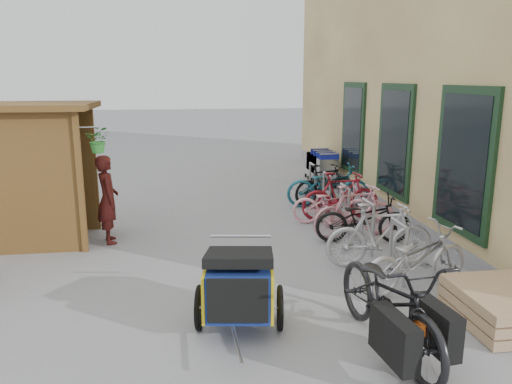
{
  "coord_description": "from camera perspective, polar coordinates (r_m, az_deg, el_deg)",
  "views": [
    {
      "loc": [
        -0.61,
        -6.29,
        2.81
      ],
      "look_at": [
        0.5,
        1.5,
        1.0
      ],
      "focal_mm": 35.0,
      "sensor_mm": 36.0,
      "label": 1
    }
  ],
  "objects": [
    {
      "name": "ground",
      "position": [
        6.92,
        -2.4,
        -11.03
      ],
      "size": [
        80.0,
        80.0,
        0.0
      ],
      "primitive_type": "plane",
      "color": "gray"
    },
    {
      "name": "building",
      "position": [
        12.93,
        26.13,
        14.71
      ],
      "size": [
        6.07,
        13.0,
        7.0
      ],
      "color": "#E4CF83",
      "rests_on": "ground"
    },
    {
      "name": "kiosk",
      "position": [
        9.25,
        -24.85,
        3.93
      ],
      "size": [
        2.49,
        1.65,
        2.4
      ],
      "color": "brown",
      "rests_on": "ground"
    },
    {
      "name": "bike_rack",
      "position": [
        9.45,
        10.09,
        -1.3
      ],
      "size": [
        0.05,
        5.35,
        0.86
      ],
      "color": "#A5A8AD",
      "rests_on": "ground"
    },
    {
      "name": "pallet_stack",
      "position": [
        6.61,
        26.44,
        -11.65
      ],
      "size": [
        1.0,
        1.2,
        0.4
      ],
      "color": "tan",
      "rests_on": "ground"
    },
    {
      "name": "shopping_carts",
      "position": [
        13.66,
        7.35,
        3.32
      ],
      "size": [
        0.52,
        1.76,
        0.94
      ],
      "color": "silver",
      "rests_on": "ground"
    },
    {
      "name": "child_trailer",
      "position": [
        5.72,
        -1.92,
        -10.35
      ],
      "size": [
        1.06,
        1.71,
        0.99
      ],
      "rotation": [
        0.0,
        0.0,
        -0.15
      ],
      "color": "navy",
      "rests_on": "ground"
    },
    {
      "name": "cargo_bike",
      "position": [
        5.46,
        15.14,
        -12.03
      ],
      "size": [
        0.96,
        2.17,
        1.1
      ],
      "rotation": [
        0.0,
        0.0,
        0.11
      ],
      "color": "black",
      "rests_on": "ground"
    },
    {
      "name": "person_kiosk",
      "position": [
        8.94,
        -16.59,
        -0.81
      ],
      "size": [
        0.5,
        0.64,
        1.53
      ],
      "primitive_type": "imported",
      "rotation": [
        0.0,
        0.0,
        1.84
      ],
      "color": "maroon",
      "rests_on": "ground"
    },
    {
      "name": "bike_0",
      "position": [
        7.04,
        17.84,
        -7.26
      ],
      "size": [
        1.83,
        1.09,
        0.91
      ],
      "primitive_type": "imported",
      "rotation": [
        0.0,
        0.0,
        1.87
      ],
      "color": "#B8B7BD",
      "rests_on": "ground"
    },
    {
      "name": "bike_1",
      "position": [
        7.76,
        13.94,
        -4.79
      ],
      "size": [
        1.67,
        0.54,
        0.99
      ],
      "primitive_type": "imported",
      "rotation": [
        0.0,
        0.0,
        1.53
      ],
      "color": "#B8B7BD",
      "rests_on": "ground"
    },
    {
      "name": "bike_2",
      "position": [
        8.83,
        12.16,
        -2.99
      ],
      "size": [
        1.71,
        0.82,
        0.86
      ],
      "primitive_type": "imported",
      "rotation": [
        0.0,
        0.0,
        1.41
      ],
      "color": "black",
      "rests_on": "ground"
    },
    {
      "name": "bike_3",
      "position": [
        9.05,
        11.25,
        -2.19
      ],
      "size": [
        1.67,
        0.74,
        0.97
      ],
      "primitive_type": "imported",
      "rotation": [
        0.0,
        0.0,
        1.75
      ],
      "color": "pink",
      "rests_on": "ground"
    },
    {
      "name": "bike_4",
      "position": [
        9.83,
        8.68,
        -1.37
      ],
      "size": [
        1.62,
        0.88,
        0.81
      ],
      "primitive_type": "imported",
      "rotation": [
        0.0,
        0.0,
        1.33
      ],
      "color": "pink",
      "rests_on": "ground"
    },
    {
      "name": "bike_5",
      "position": [
        10.15,
        9.67,
        -0.44
      ],
      "size": [
        1.66,
        0.58,
        0.98
      ],
      "primitive_type": "imported",
      "rotation": [
        0.0,
        0.0,
        1.64
      ],
      "color": "maroon",
      "rests_on": "ground"
    },
    {
      "name": "bike_6",
      "position": [
        11.12,
        8.24,
        0.72
      ],
      "size": [
        1.88,
        0.81,
        0.96
      ],
      "primitive_type": "imported",
      "rotation": [
        0.0,
        0.0,
        1.47
      ],
      "color": "#1B5A6F",
      "rests_on": "ground"
    },
    {
      "name": "bike_7",
      "position": [
        11.34,
        7.82,
        0.89
      ],
      "size": [
        1.6,
        0.91,
        0.93
      ],
      "primitive_type": "imported",
      "rotation": [
        0.0,
        0.0,
        1.9
      ],
      "color": "black",
      "rests_on": "ground"
    }
  ]
}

